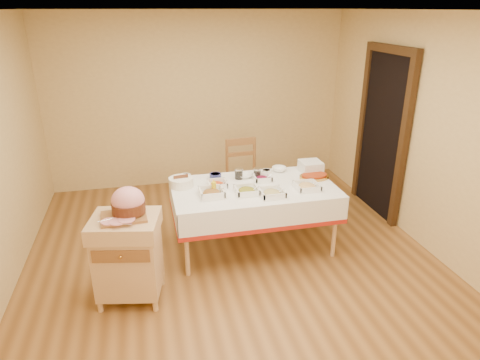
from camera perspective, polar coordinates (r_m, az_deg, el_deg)
name	(u,v)px	position (r m, az deg, el deg)	size (l,w,h in m)	color
room_shell	(233,151)	(4.25, -0.92, 3.93)	(5.00, 5.00, 5.00)	brown
doorway	(383,132)	(5.93, 18.51, 6.15)	(0.09, 1.10, 2.20)	black
dining_table	(254,200)	(4.85, 1.83, -2.65)	(1.82, 1.02, 0.76)	tan
butcher_cart	(128,254)	(4.17, -14.71, -9.49)	(0.70, 0.62, 0.86)	tan
dining_chair	(244,176)	(5.73, 0.54, 0.51)	(0.48, 0.46, 1.01)	brown
ham_on_board	(128,204)	(3.97, -14.77, -3.13)	(0.42, 0.40, 0.28)	brown
serving_dish_a	(212,193)	(4.54, -3.79, -1.70)	(0.26, 0.26, 0.11)	white
serving_dish_b	(247,191)	(4.60, 0.92, -1.41)	(0.24, 0.24, 0.10)	white
serving_dish_c	(272,193)	(4.55, 4.28, -1.72)	(0.25, 0.25, 0.10)	white
serving_dish_d	(307,186)	(4.77, 8.92, -0.83)	(0.25, 0.25, 0.10)	white
serving_dish_e	(217,184)	(4.77, -3.04, -0.57)	(0.22, 0.21, 0.10)	white
serving_dish_f	(262,178)	(4.94, 2.98, 0.25)	(0.20, 0.19, 0.09)	white
small_bowl_left	(185,177)	(5.00, -7.33, 0.41)	(0.13, 0.13, 0.06)	white
small_bowl_mid	(215,176)	(5.01, -3.30, 0.58)	(0.14, 0.14, 0.06)	navy
small_bowl_right	(266,172)	(5.13, 3.55, 1.10)	(0.11, 0.11, 0.06)	white
bowl_white_imported	(245,176)	(5.03, 0.61, 0.56)	(0.17, 0.17, 0.04)	white
bowl_small_imported	(279,169)	(5.24, 5.23, 1.45)	(0.17, 0.17, 0.05)	white
preserve_jar_left	(239,174)	(4.98, -0.16, 0.79)	(0.10, 0.10, 0.13)	silver
preserve_jar_right	(257,173)	(5.02, 2.30, 0.89)	(0.09, 0.09, 0.12)	silver
mustard_bottle	(214,187)	(4.60, -3.51, -0.93)	(0.05, 0.05, 0.16)	yellow
bread_basket	(181,182)	(4.82, -7.85, -0.25)	(0.27, 0.27, 0.12)	white
plate_stack	(311,167)	(5.25, 9.40, 1.75)	(0.25, 0.25, 0.14)	white
brass_platter	(314,176)	(5.09, 9.86, 0.49)	(0.35, 0.25, 0.05)	#BB8734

